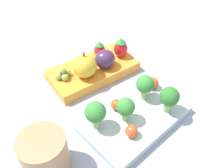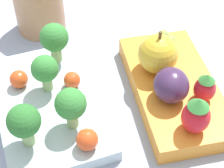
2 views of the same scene
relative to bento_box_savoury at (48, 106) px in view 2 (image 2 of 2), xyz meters
The scene contains 16 objects.
ground_plane 0.09m from the bento_box_savoury, 84.83° to the right, with size 4.00×4.00×0.00m, color #939EB2.
bento_box_savoury is the anchor object (origin of this frame).
bento_box_fruit 0.16m from the bento_box_savoury, 90.90° to the right, with size 0.20×0.11×0.02m.
broccoli_floret_0 0.09m from the bento_box_savoury, 14.05° to the right, with size 0.04×0.04×0.06m.
broccoli_floret_1 0.05m from the bento_box_savoury, ahead, with size 0.03×0.03×0.05m.
broccoli_floret_2 0.07m from the bento_box_savoury, 147.14° to the right, with size 0.04×0.04×0.06m.
broccoli_floret_3 0.08m from the bento_box_savoury, 157.86° to the left, with size 0.04×0.04×0.06m.
cherry_tomato_0 0.05m from the bento_box_savoury, 43.90° to the left, with size 0.02×0.02×0.02m.
cherry_tomato_1 0.04m from the bento_box_savoury, 58.89° to the right, with size 0.02×0.02×0.02m.
cherry_tomato_2 0.09m from the bento_box_savoury, 152.17° to the right, with size 0.03×0.03×0.03m.
apple 0.15m from the bento_box_savoury, 80.19° to the right, with size 0.05×0.05×0.06m.
strawberry_0 0.19m from the bento_box_savoury, 101.11° to the right, with size 0.03×0.03×0.04m.
strawberry_1 0.18m from the bento_box_savoury, 116.00° to the right, with size 0.03×0.03×0.05m.
plum 0.16m from the bento_box_savoury, 100.18° to the right, with size 0.05×0.04×0.04m.
grape_cluster 0.18m from the bento_box_savoury, 67.42° to the right, with size 0.04×0.04×0.03m.
drinking_cup 0.18m from the bento_box_savoury, ahead, with size 0.08×0.08×0.08m.
Camera 2 is at (-0.33, 0.07, 0.37)m, focal length 60.00 mm.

